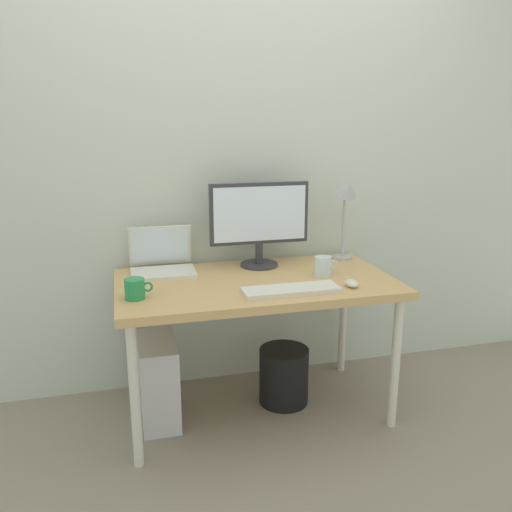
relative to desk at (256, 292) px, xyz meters
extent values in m
plane|color=gray|center=(0.00, 0.00, -0.65)|extent=(6.00, 6.00, 0.00)
cube|color=silver|center=(0.00, 0.43, 0.65)|extent=(4.40, 0.04, 2.60)
cube|color=tan|center=(0.00, 0.00, 0.04)|extent=(1.34, 0.74, 0.04)
cylinder|color=silver|center=(-0.61, -0.31, -0.31)|extent=(0.04, 0.04, 0.67)
cylinder|color=silver|center=(0.61, -0.31, -0.31)|extent=(0.04, 0.04, 0.67)
cylinder|color=silver|center=(-0.61, 0.31, -0.31)|extent=(0.04, 0.04, 0.67)
cylinder|color=silver|center=(0.61, 0.31, -0.31)|extent=(0.04, 0.04, 0.67)
cylinder|color=#333338|center=(0.08, 0.24, 0.07)|extent=(0.20, 0.20, 0.01)
cylinder|color=#333338|center=(0.08, 0.24, 0.13)|extent=(0.04, 0.04, 0.11)
cube|color=#333338|center=(0.08, 0.24, 0.34)|extent=(0.52, 0.03, 0.32)
cube|color=white|center=(0.08, 0.22, 0.34)|extent=(0.49, 0.01, 0.28)
cube|color=silver|center=(-0.43, 0.20, 0.07)|extent=(0.32, 0.22, 0.02)
cube|color=silver|center=(-0.43, 0.33, 0.18)|extent=(0.32, 0.06, 0.21)
cube|color=white|center=(-0.43, 0.32, 0.19)|extent=(0.30, 0.04, 0.18)
cylinder|color=#B2B2B7|center=(0.57, 0.27, 0.07)|extent=(0.11, 0.11, 0.01)
cylinder|color=#B2B2B7|center=(0.57, 0.27, 0.25)|extent=(0.02, 0.02, 0.35)
cone|color=#B2B2B7|center=(0.57, 0.23, 0.46)|extent=(0.11, 0.14, 0.13)
cube|color=silver|center=(0.10, -0.23, 0.07)|extent=(0.44, 0.14, 0.02)
ellipsoid|color=silver|center=(0.40, -0.22, 0.08)|extent=(0.06, 0.09, 0.03)
cylinder|color=#268C4C|center=(-0.58, -0.13, 0.11)|extent=(0.09, 0.09, 0.09)
torus|color=#268C4C|center=(-0.52, -0.13, 0.11)|extent=(0.05, 0.01, 0.05)
cylinder|color=silver|center=(0.34, -0.02, 0.11)|extent=(0.08, 0.08, 0.10)
torus|color=silver|center=(0.39, -0.02, 0.12)|extent=(0.05, 0.01, 0.05)
cube|color=silver|center=(-0.49, 0.04, -0.44)|extent=(0.18, 0.36, 0.42)
cylinder|color=black|center=(0.16, 0.04, -0.50)|extent=(0.26, 0.26, 0.30)
camera|label=1|loc=(-0.62, -2.37, 0.82)|focal=36.94mm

